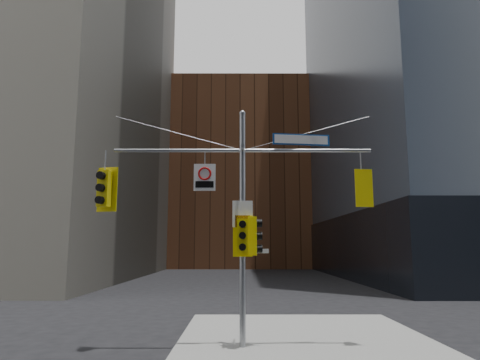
{
  "coord_description": "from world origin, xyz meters",
  "views": [
    {
      "loc": [
        -0.1,
        -11.02,
        3.03
      ],
      "look_at": [
        -0.08,
        2.0,
        5.07
      ],
      "focal_mm": 32.0,
      "sensor_mm": 36.0,
      "label": 1
    }
  ],
  "objects_px": {
    "traffic_light_east_arm": "(362,189)",
    "traffic_light_pole_side": "(253,236)",
    "traffic_light_pole_front": "(243,236)",
    "regulatory_sign_arm": "(205,176)",
    "signal_assembly": "(243,201)",
    "traffic_light_west_arm": "(104,189)",
    "street_sign_blade": "(301,140)"
  },
  "relations": [
    {
      "from": "traffic_light_east_arm",
      "to": "traffic_light_pole_side",
      "type": "relative_size",
      "value": 1.0
    },
    {
      "from": "traffic_light_pole_front",
      "to": "regulatory_sign_arm",
      "type": "height_order",
      "value": "regulatory_sign_arm"
    },
    {
      "from": "signal_assembly",
      "to": "regulatory_sign_arm",
      "type": "bearing_deg",
      "value": -179.01
    },
    {
      "from": "traffic_light_east_arm",
      "to": "traffic_light_pole_front",
      "type": "xyz_separation_m",
      "value": [
        -3.68,
        -0.27,
        -1.45
      ]
    },
    {
      "from": "traffic_light_west_arm",
      "to": "regulatory_sign_arm",
      "type": "distance_m",
      "value": 3.11
    },
    {
      "from": "signal_assembly",
      "to": "traffic_light_pole_side",
      "type": "height_order",
      "value": "signal_assembly"
    },
    {
      "from": "signal_assembly",
      "to": "traffic_light_west_arm",
      "type": "relative_size",
      "value": 5.74
    },
    {
      "from": "signal_assembly",
      "to": "street_sign_blade",
      "type": "height_order",
      "value": "signal_assembly"
    },
    {
      "from": "regulatory_sign_arm",
      "to": "traffic_light_west_arm",
      "type": "bearing_deg",
      "value": 179.81
    },
    {
      "from": "traffic_light_west_arm",
      "to": "street_sign_blade",
      "type": "bearing_deg",
      "value": 13.54
    },
    {
      "from": "regulatory_sign_arm",
      "to": "street_sign_blade",
      "type": "bearing_deg",
      "value": 0.88
    },
    {
      "from": "regulatory_sign_arm",
      "to": "traffic_light_pole_side",
      "type": "bearing_deg",
      "value": 1.63
    },
    {
      "from": "traffic_light_west_arm",
      "to": "traffic_light_east_arm",
      "type": "height_order",
      "value": "traffic_light_west_arm"
    },
    {
      "from": "traffic_light_west_arm",
      "to": "traffic_light_pole_front",
      "type": "bearing_deg",
      "value": 9.86
    },
    {
      "from": "traffic_light_east_arm",
      "to": "street_sign_blade",
      "type": "height_order",
      "value": "street_sign_blade"
    },
    {
      "from": "signal_assembly",
      "to": "street_sign_blade",
      "type": "distance_m",
      "value": 2.67
    },
    {
      "from": "signal_assembly",
      "to": "traffic_light_pole_front",
      "type": "xyz_separation_m",
      "value": [
        0.0,
        -0.27,
        -1.06
      ]
    },
    {
      "from": "signal_assembly",
      "to": "regulatory_sign_arm",
      "type": "xyz_separation_m",
      "value": [
        -1.17,
        -0.02,
        0.76
      ]
    },
    {
      "from": "traffic_light_west_arm",
      "to": "regulatory_sign_arm",
      "type": "height_order",
      "value": "regulatory_sign_arm"
    },
    {
      "from": "signal_assembly",
      "to": "traffic_light_pole_side",
      "type": "relative_size",
      "value": 6.9
    },
    {
      "from": "traffic_light_west_arm",
      "to": "traffic_light_pole_side",
      "type": "height_order",
      "value": "traffic_light_west_arm"
    },
    {
      "from": "traffic_light_east_arm",
      "to": "signal_assembly",
      "type": "bearing_deg",
      "value": -6.32
    },
    {
      "from": "traffic_light_east_arm",
      "to": "traffic_light_pole_side",
      "type": "xyz_separation_m",
      "value": [
        -3.35,
        0.01,
        -1.44
      ]
    },
    {
      "from": "traffic_light_pole_side",
      "to": "street_sign_blade",
      "type": "xyz_separation_m",
      "value": [
        1.51,
        -0.01,
        2.99
      ]
    },
    {
      "from": "traffic_light_west_arm",
      "to": "traffic_light_pole_front",
      "type": "height_order",
      "value": "traffic_light_west_arm"
    },
    {
      "from": "street_sign_blade",
      "to": "regulatory_sign_arm",
      "type": "xyz_separation_m",
      "value": [
        -3.01,
        -0.02,
        -1.17
      ]
    },
    {
      "from": "traffic_light_pole_side",
      "to": "traffic_light_pole_front",
      "type": "xyz_separation_m",
      "value": [
        -0.33,
        -0.28,
        -0.0
      ]
    },
    {
      "from": "signal_assembly",
      "to": "traffic_light_east_arm",
      "type": "height_order",
      "value": "signal_assembly"
    },
    {
      "from": "traffic_light_east_arm",
      "to": "traffic_light_pole_side",
      "type": "height_order",
      "value": "traffic_light_east_arm"
    },
    {
      "from": "signal_assembly",
      "to": "traffic_light_west_arm",
      "type": "bearing_deg",
      "value": 179.82
    },
    {
      "from": "traffic_light_west_arm",
      "to": "regulatory_sign_arm",
      "type": "bearing_deg",
      "value": 13.01
    },
    {
      "from": "regulatory_sign_arm",
      "to": "signal_assembly",
      "type": "bearing_deg",
      "value": 1.42
    }
  ]
}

